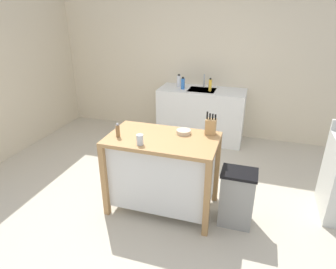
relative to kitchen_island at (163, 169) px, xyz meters
name	(u,v)px	position (x,y,z in m)	size (l,w,h in m)	color
ground_plane	(158,206)	(-0.06, -0.01, -0.50)	(6.27, 6.27, 0.00)	#BCB29E
wall_back	(203,61)	(-0.06, 2.38, 0.80)	(5.27, 0.10, 2.60)	beige
wall_left	(12,68)	(-2.70, 0.88, 0.80)	(0.10, 2.99, 2.60)	beige
kitchen_island	(163,169)	(0.00, 0.00, 0.00)	(1.17, 0.68, 0.88)	#AD7F4C
knife_block	(211,126)	(0.47, 0.24, 0.48)	(0.11, 0.09, 0.25)	tan
bowl_ceramic_small	(184,132)	(0.19, 0.17, 0.41)	(0.16, 0.16, 0.04)	beige
drinking_cup	(140,140)	(-0.16, -0.23, 0.44)	(0.07, 0.07, 0.11)	silver
pepper_grinder	(118,130)	(-0.45, -0.12, 0.46)	(0.04, 0.04, 0.15)	olive
trash_bin	(237,198)	(0.83, -0.03, -0.18)	(0.36, 0.28, 0.63)	gray
sink_counter	(201,114)	(0.02, 2.03, -0.05)	(1.43, 0.60, 0.89)	silver
sink_faucet	(204,81)	(0.02, 2.17, 0.50)	(0.02, 0.02, 0.22)	#B7BCC1
bottle_dish_soap	(183,84)	(-0.29, 1.96, 0.49)	(0.06, 0.06, 0.20)	blue
bottle_hand_soap	(210,85)	(0.16, 1.96, 0.49)	(0.05, 0.05, 0.21)	yellow
bottle_spray_cleaner	(179,81)	(-0.40, 2.08, 0.49)	(0.07, 0.07, 0.22)	white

